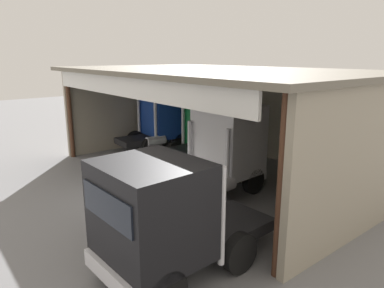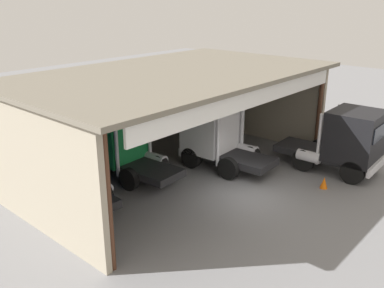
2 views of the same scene
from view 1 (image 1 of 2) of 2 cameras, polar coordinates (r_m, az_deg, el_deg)
The scene contains 9 objects.
ground_plane at distance 15.46m, azimuth -9.33°, elevation -8.12°, with size 80.00×80.00×0.00m, color slate.
workshop_shed at distance 17.74m, azimuth 5.77°, elevation 7.04°, with size 15.93×9.72×5.21m.
truck_blue_center_left_bay at distance 22.45m, azimuth -4.76°, elevation 3.96°, with size 2.61×4.64×3.52m.
truck_green_left_bay at distance 20.02m, azimuth 2.79°, elevation 2.26°, with size 2.77×5.33×3.37m.
truck_white_center_bay at distance 15.19m, azimuth 5.24°, elevation -0.57°, with size 2.80×4.97×3.79m.
truck_black_yard_outside at distance 9.30m, azimuth -4.73°, elevation -11.77°, with size 2.85×5.34×3.31m.
oil_drum at distance 17.61m, azimuth 22.16°, elevation -4.64°, with size 0.58×0.58×0.91m, color #194CB2.
tool_cart at distance 17.16m, azimuth 27.80°, elevation -5.57°, with size 0.90×0.60×1.00m, color black.
traffic_cone at distance 11.82m, azimuth -11.90°, elevation -14.06°, with size 0.36×0.36×0.56m, color orange.
Camera 1 is at (12.57, -6.89, 5.79)m, focal length 32.99 mm.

